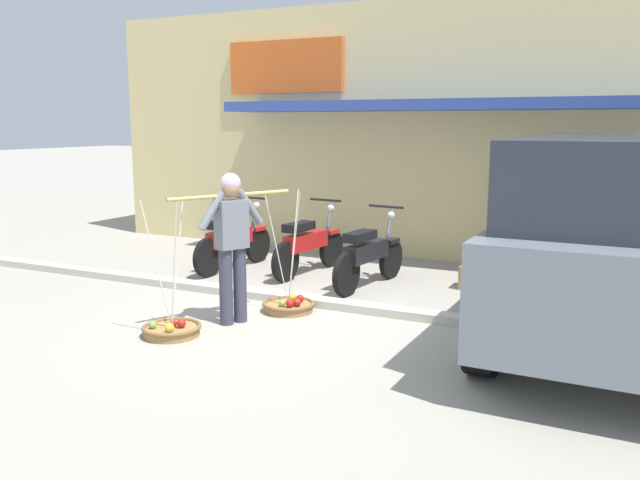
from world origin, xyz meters
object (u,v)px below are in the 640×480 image
Objects in this scene: fruit_basket_left_side at (172,329)px; motorcycle_second_in_row at (308,244)px; fruit_vendor at (232,238)px; motorcycle_nearest_shop at (232,241)px; fruit_basket_right_side at (289,305)px; motorcycle_third_in_row at (369,255)px; parked_truck at (617,235)px; wooden_crate at (477,277)px.

motorcycle_second_in_row is at bearing 90.57° from fruit_basket_left_side.
fruit_vendor reaches higher than motorcycle_nearest_shop.
motorcycle_nearest_shop is (-1.89, 1.66, 0.38)m from fruit_basket_right_side.
fruit_vendor is at bearing -108.69° from motorcycle_third_in_row.
fruit_basket_right_side is (0.34, 0.68, -0.90)m from fruit_vendor.
fruit_basket_right_side is 0.30× the size of parked_truck.
motorcycle_third_in_row is at bearing 69.51° from fruit_basket_left_side.
wooden_crate is at bearing 4.92° from motorcycle_second_in_row.
fruit_vendor is 2.65m from motorcycle_second_in_row.
parked_truck is (4.22, -1.49, 0.68)m from motorcycle_second_in_row.
fruit_basket_right_side is 0.80× the size of motorcycle_second_in_row.
motorcycle_third_in_row is 3.38m from parked_truck.
motorcycle_third_in_row is (1.11, -0.36, 0.00)m from motorcycle_second_in_row.
fruit_basket_left_side is 0.80× the size of motorcycle_nearest_shop.
parked_truck is at bearing -19.48° from motorcycle_second_in_row.
motorcycle_third_in_row is at bearing 159.98° from parked_truck.
fruit_basket_left_side reaches higher than wooden_crate.
motorcycle_second_in_row is at bearing 160.52° from parked_truck.
parked_truck is at bearing -20.02° from motorcycle_third_in_row.
fruit_vendor is 1.18m from fruit_basket_left_side.
fruit_basket_right_side reaches higher than motorcycle_nearest_shop.
motorcycle_second_in_row is at bearing 162.03° from motorcycle_third_in_row.
parked_truck reaches higher than motorcycle_nearest_shop.
fruit_basket_right_side is 3.30× the size of wooden_crate.
parked_truck is at bearing 22.82° from fruit_basket_left_side.
fruit_basket_right_side is 0.80× the size of motorcycle_nearest_shop.
motorcycle_nearest_shop is (-1.22, 3.03, 0.38)m from fruit_basket_left_side.
parked_truck is (3.86, 1.08, 0.15)m from fruit_vendor.
fruit_basket_right_side is at bearing -41.30° from motorcycle_nearest_shop.
motorcycle_second_in_row is at bearing 10.92° from motorcycle_nearest_shop.
motorcycle_nearest_shop is 5.60m from parked_truck.
fruit_basket_left_side is 4.25m from wooden_crate.
motorcycle_second_in_row is at bearing -175.08° from wooden_crate.
motorcycle_nearest_shop is 4.14× the size of wooden_crate.
wooden_crate is (2.48, 0.21, -0.29)m from motorcycle_second_in_row.
fruit_vendor reaches higher than fruit_basket_left_side.
motorcycle_second_in_row is 2.51m from wooden_crate.
fruit_basket_right_side is 2.55m from motorcycle_nearest_shop.
motorcycle_nearest_shop is at bearing 111.97° from fruit_basket_left_side.
motorcycle_third_in_row is at bearing -3.28° from motorcycle_nearest_shop.
motorcycle_second_in_row is 4.53m from parked_truck.
fruit_vendor reaches higher than motorcycle_third_in_row.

